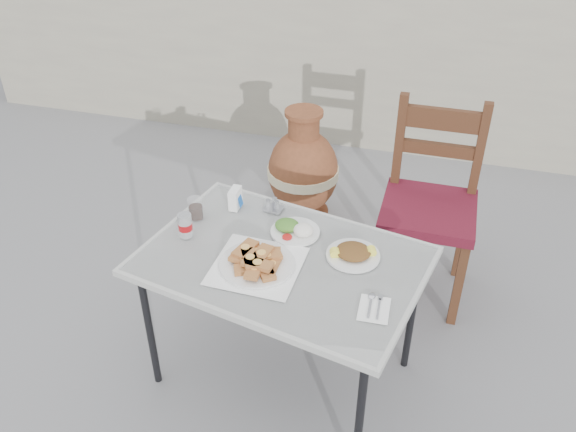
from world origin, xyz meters
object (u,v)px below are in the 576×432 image
(cafe_table, at_px, (282,267))
(pide_plate, at_px, (257,260))
(soda_can, at_px, (185,225))
(napkin_holder, at_px, (235,198))
(salad_rice_plate, at_px, (295,229))
(chair, at_px, (430,203))
(terracotta_urn, at_px, (303,172))
(salad_chopped_plate, at_px, (353,253))
(cola_glass, at_px, (196,209))
(condiment_caddy, at_px, (273,206))

(cafe_table, distance_m, pide_plate, 0.14)
(soda_can, bearing_deg, napkin_holder, 63.75)
(salad_rice_plate, relative_size, chair, 0.20)
(cafe_table, relative_size, salad_rice_plate, 5.92)
(cafe_table, xyz_separation_m, salad_rice_plate, (0.00, 0.18, 0.07))
(cafe_table, relative_size, terracotta_urn, 1.66)
(salad_chopped_plate, xyz_separation_m, terracotta_urn, (-0.49, 1.13, -0.35))
(salad_chopped_plate, xyz_separation_m, soda_can, (-0.70, -0.05, 0.04))
(salad_rice_plate, xyz_separation_m, chair, (0.53, 0.61, -0.16))
(cola_glass, relative_size, terracotta_urn, 0.13)
(pide_plate, distance_m, napkin_holder, 0.43)
(salad_chopped_plate, height_order, chair, chair)
(salad_rice_plate, xyz_separation_m, condiment_caddy, (-0.14, 0.14, 0.00))
(cafe_table, xyz_separation_m, soda_can, (-0.43, 0.03, 0.10))
(cola_glass, bearing_deg, terracotta_urn, 78.21)
(salad_chopped_plate, relative_size, cola_glass, 2.27)
(soda_can, xyz_separation_m, condiment_caddy, (0.30, 0.28, -0.03))
(cafe_table, distance_m, salad_chopped_plate, 0.29)
(salad_chopped_plate, height_order, napkin_holder, napkin_holder)
(napkin_holder, bearing_deg, chair, 30.70)
(cafe_table, relative_size, condiment_caddy, 13.88)
(salad_rice_plate, relative_size, napkin_holder, 2.19)
(salad_rice_plate, relative_size, condiment_caddy, 2.35)
(napkin_holder, bearing_deg, terracotta_urn, 85.33)
(salad_chopped_plate, height_order, terracotta_urn, terracotta_urn)
(salad_rice_plate, bearing_deg, cafe_table, -91.32)
(condiment_caddy, relative_size, chair, 0.09)
(pide_plate, bearing_deg, salad_chopped_plate, 24.62)
(cola_glass, height_order, napkin_holder, same)
(cafe_table, xyz_separation_m, napkin_holder, (-0.30, 0.29, 0.10))
(pide_plate, bearing_deg, cola_glass, 145.35)
(cola_glass, bearing_deg, salad_rice_plate, 0.63)
(salad_rice_plate, bearing_deg, soda_can, -161.90)
(cafe_table, xyz_separation_m, pide_plate, (-0.08, -0.08, 0.08))
(cola_glass, height_order, chair, chair)
(soda_can, bearing_deg, salad_rice_plate, 18.10)
(salad_chopped_plate, height_order, soda_can, soda_can)
(cafe_table, height_order, condiment_caddy, condiment_caddy)
(soda_can, bearing_deg, chair, 37.90)
(salad_chopped_plate, distance_m, cola_glass, 0.72)
(cafe_table, relative_size, salad_chopped_plate, 5.70)
(cola_glass, distance_m, chair, 1.17)
(cola_glass, bearing_deg, cafe_table, -21.27)
(chair, bearing_deg, terracotta_urn, 150.66)
(cafe_table, relative_size, napkin_holder, 12.97)
(salad_chopped_plate, xyz_separation_m, cola_glass, (-0.71, 0.09, 0.02))
(chair, bearing_deg, napkin_holder, -149.34)
(pide_plate, relative_size, cola_glass, 3.62)
(cafe_table, bearing_deg, pide_plate, -135.85)
(salad_rice_plate, xyz_separation_m, cola_glass, (-0.44, -0.00, 0.02))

